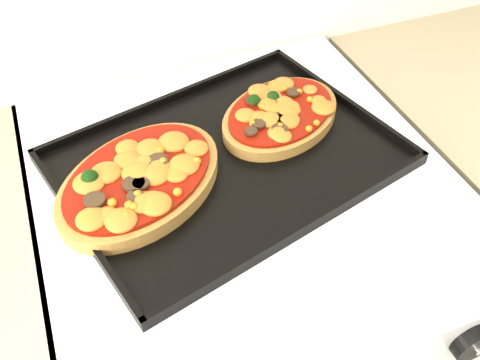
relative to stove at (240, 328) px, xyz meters
name	(u,v)px	position (x,y,z in m)	size (l,w,h in m)	color
stove	(240,328)	(0.00, 0.00, 0.00)	(0.60, 0.60, 0.91)	silver
knob_right	(473,343)	(0.17, -0.33, 0.40)	(0.06, 0.06, 0.02)	black
baking_tray	(227,157)	(-0.01, 0.02, 0.47)	(0.47, 0.35, 0.02)	black
pizza_left	(140,179)	(-0.14, 0.01, 0.48)	(0.26, 0.18, 0.04)	olive
pizza_right	(280,114)	(0.10, 0.07, 0.48)	(0.22, 0.15, 0.03)	olive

